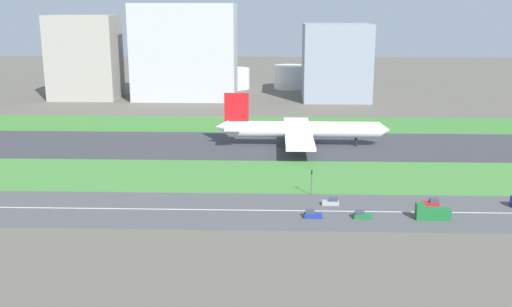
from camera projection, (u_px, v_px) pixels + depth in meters
ground_plane at (230, 145)px, 223.23m from camera, size 800.00×800.00×0.00m
runway at (230, 145)px, 223.22m from camera, size 280.00×46.00×0.10m
grass_median_north at (237, 124)px, 262.98m from camera, size 280.00×36.00×0.10m
grass_median_south at (220, 175)px, 183.46m from camera, size 280.00×36.00×0.10m
highway at (208, 210)px, 152.42m from camera, size 280.00×28.00×0.10m
highway_centerline at (208, 210)px, 152.41m from camera, size 266.00×0.50×0.01m
airliner at (299, 130)px, 220.86m from camera, size 65.00×56.00×19.70m
car_0 at (331, 202)px, 156.00m from camera, size 4.40×1.80×2.00m
car_1 at (362, 215)px, 146.09m from camera, size 4.40×1.80×2.00m
car_4 at (312, 214)px, 146.49m from camera, size 4.40×1.80×2.00m
car_2 at (431, 203)px, 155.14m from camera, size 4.40×1.80×2.00m
truck_0 at (432, 213)px, 145.34m from camera, size 8.40×2.50×4.00m
traffic_light at (312, 181)px, 163.10m from camera, size 0.36×0.50×7.20m
terminal_building at (85, 57)px, 331.19m from camera, size 36.97×26.92×46.11m
hangar_building at (185, 52)px, 328.55m from camera, size 56.40×29.63×52.43m
office_tower at (336, 62)px, 327.09m from camera, size 36.46×33.92×41.57m
fuel_tank_west at (230, 78)px, 376.30m from camera, size 25.09×25.09×12.64m
fuel_tank_centre at (290, 77)px, 374.79m from camera, size 20.47×20.47×14.62m
fuel_tank_east at (333, 78)px, 374.00m from camera, size 18.29×18.29×13.76m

